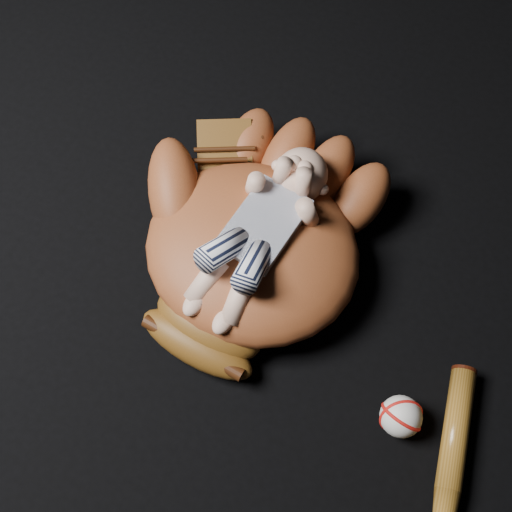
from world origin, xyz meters
The scene contains 4 objects.
baseball_glove centered at (-0.12, 0.15, 0.08)m, with size 0.47×0.54×0.17m, color brown, non-canonical shape.
newborn_baby centered at (-0.11, 0.14, 0.13)m, with size 0.16×0.35×0.14m, color #DEAB8F, non-canonical shape.
baseball_bat centered at (0.32, -0.10, 0.02)m, with size 0.04×0.44×0.04m, color brown, non-canonical shape.
baseball centered at (0.22, 0.00, 0.03)m, with size 0.07×0.07×0.07m, color silver.
Camera 1 is at (0.10, -0.30, 1.06)m, focal length 45.00 mm.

